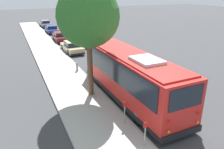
{
  "coord_description": "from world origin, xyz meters",
  "views": [
    {
      "loc": [
        -12.54,
        7.23,
        6.9
      ],
      "look_at": [
        0.54,
        1.22,
        1.3
      ],
      "focal_mm": 35.0,
      "sensor_mm": 36.0,
      "label": 1
    }
  ],
  "objects_px": {
    "street_tree": "(87,12)",
    "fire_hydrant": "(77,66)",
    "parked_sedan_gray": "(45,24)",
    "shuttle_bus": "(130,74)",
    "parked_sedan_tan": "(72,47)",
    "sign_post_near": "(145,134)",
    "sign_post_far": "(125,113)",
    "parked_sedan_blue": "(52,29)",
    "parked_sedan_maroon": "(60,37)"
  },
  "relations": [
    {
      "from": "parked_sedan_tan",
      "to": "parked_sedan_maroon",
      "type": "height_order",
      "value": "parked_sedan_maroon"
    },
    {
      "from": "shuttle_bus",
      "to": "fire_hydrant",
      "type": "height_order",
      "value": "shuttle_bus"
    },
    {
      "from": "shuttle_bus",
      "to": "parked_sedan_tan",
      "type": "height_order",
      "value": "shuttle_bus"
    },
    {
      "from": "shuttle_bus",
      "to": "parked_sedan_maroon",
      "type": "relative_size",
      "value": 2.18
    },
    {
      "from": "parked_sedan_tan",
      "to": "sign_post_near",
      "type": "xyz_separation_m",
      "value": [
        -17.98,
        1.42,
        0.21
      ]
    },
    {
      "from": "street_tree",
      "to": "sign_post_far",
      "type": "distance_m",
      "value": 6.44
    },
    {
      "from": "sign_post_far",
      "to": "fire_hydrant",
      "type": "xyz_separation_m",
      "value": [
        9.09,
        -0.02,
        -0.28
      ]
    },
    {
      "from": "shuttle_bus",
      "to": "street_tree",
      "type": "relative_size",
      "value": 1.32
    },
    {
      "from": "parked_sedan_maroon",
      "to": "street_tree",
      "type": "relative_size",
      "value": 0.6
    },
    {
      "from": "parked_sedan_maroon",
      "to": "parked_sedan_blue",
      "type": "xyz_separation_m",
      "value": [
        7.08,
        -0.07,
        -0.03
      ]
    },
    {
      "from": "parked_sedan_tan",
      "to": "sign_post_near",
      "type": "bearing_deg",
      "value": 173.74
    },
    {
      "from": "shuttle_bus",
      "to": "parked_sedan_tan",
      "type": "relative_size",
      "value": 2.31
    },
    {
      "from": "sign_post_far",
      "to": "street_tree",
      "type": "bearing_deg",
      "value": 5.74
    },
    {
      "from": "parked_sedan_maroon",
      "to": "fire_hydrant",
      "type": "xyz_separation_m",
      "value": [
        -13.45,
        1.42,
        -0.06
      ]
    },
    {
      "from": "parked_sedan_tan",
      "to": "parked_sedan_maroon",
      "type": "relative_size",
      "value": 0.94
    },
    {
      "from": "street_tree",
      "to": "sign_post_near",
      "type": "bearing_deg",
      "value": -176.08
    },
    {
      "from": "shuttle_bus",
      "to": "street_tree",
      "type": "height_order",
      "value": "street_tree"
    },
    {
      "from": "parked_sedan_gray",
      "to": "fire_hydrant",
      "type": "height_order",
      "value": "parked_sedan_gray"
    },
    {
      "from": "parked_sedan_gray",
      "to": "sign_post_far",
      "type": "bearing_deg",
      "value": 176.13
    },
    {
      "from": "parked_sedan_blue",
      "to": "fire_hydrant",
      "type": "bearing_deg",
      "value": 178.41
    },
    {
      "from": "parked_sedan_blue",
      "to": "sign_post_near",
      "type": "distance_m",
      "value": 31.64
    },
    {
      "from": "sign_post_far",
      "to": "fire_hydrant",
      "type": "bearing_deg",
      "value": -0.14
    },
    {
      "from": "street_tree",
      "to": "sign_post_far",
      "type": "height_order",
      "value": "street_tree"
    },
    {
      "from": "parked_sedan_maroon",
      "to": "sign_post_near",
      "type": "relative_size",
      "value": 3.66
    },
    {
      "from": "parked_sedan_tan",
      "to": "parked_sedan_blue",
      "type": "distance_m",
      "value": 13.63
    },
    {
      "from": "sign_post_near",
      "to": "sign_post_far",
      "type": "bearing_deg",
      "value": 0.0
    },
    {
      "from": "shuttle_bus",
      "to": "parked_sedan_gray",
      "type": "distance_m",
      "value": 34.18
    },
    {
      "from": "parked_sedan_blue",
      "to": "sign_post_near",
      "type": "bearing_deg",
      "value": 179.83
    },
    {
      "from": "shuttle_bus",
      "to": "street_tree",
      "type": "xyz_separation_m",
      "value": [
        1.53,
        2.25,
        3.89
      ]
    },
    {
      "from": "street_tree",
      "to": "parked_sedan_maroon",
      "type": "bearing_deg",
      "value": -5.83
    },
    {
      "from": "parked_sedan_maroon",
      "to": "parked_sedan_blue",
      "type": "relative_size",
      "value": 0.99
    },
    {
      "from": "parked_sedan_blue",
      "to": "parked_sedan_gray",
      "type": "xyz_separation_m",
      "value": [
        7.26,
        -0.03,
        -0.0
      ]
    },
    {
      "from": "sign_post_far",
      "to": "sign_post_near",
      "type": "bearing_deg",
      "value": 180.0
    },
    {
      "from": "sign_post_near",
      "to": "parked_sedan_maroon",
      "type": "bearing_deg",
      "value": -3.36
    },
    {
      "from": "parked_sedan_blue",
      "to": "parked_sedan_gray",
      "type": "relative_size",
      "value": 1.02
    },
    {
      "from": "parked_sedan_maroon",
      "to": "fire_hydrant",
      "type": "distance_m",
      "value": 13.52
    },
    {
      "from": "parked_sedan_tan",
      "to": "sign_post_near",
      "type": "relative_size",
      "value": 3.45
    },
    {
      "from": "parked_sedan_tan",
      "to": "fire_hydrant",
      "type": "distance_m",
      "value": 7.04
    },
    {
      "from": "sign_post_far",
      "to": "parked_sedan_tan",
      "type": "bearing_deg",
      "value": -5.08
    },
    {
      "from": "parked_sedan_tan",
      "to": "fire_hydrant",
      "type": "height_order",
      "value": "parked_sedan_tan"
    },
    {
      "from": "parked_sedan_gray",
      "to": "fire_hydrant",
      "type": "distance_m",
      "value": 27.83
    },
    {
      "from": "shuttle_bus",
      "to": "fire_hydrant",
      "type": "xyz_separation_m",
      "value": [
        6.38,
        1.8,
        -1.21
      ]
    },
    {
      "from": "street_tree",
      "to": "parked_sedan_tan",
      "type": "bearing_deg",
      "value": -8.95
    },
    {
      "from": "street_tree",
      "to": "fire_hydrant",
      "type": "relative_size",
      "value": 9.61
    },
    {
      "from": "shuttle_bus",
      "to": "parked_sedan_tan",
      "type": "bearing_deg",
      "value": 0.8
    },
    {
      "from": "parked_sedan_blue",
      "to": "street_tree",
      "type": "height_order",
      "value": "street_tree"
    },
    {
      "from": "parked_sedan_maroon",
      "to": "parked_sedan_gray",
      "type": "bearing_deg",
      "value": 1.88
    },
    {
      "from": "parked_sedan_tan",
      "to": "street_tree",
      "type": "height_order",
      "value": "street_tree"
    },
    {
      "from": "street_tree",
      "to": "fire_hydrant",
      "type": "distance_m",
      "value": 7.05
    },
    {
      "from": "parked_sedan_gray",
      "to": "street_tree",
      "type": "height_order",
      "value": "street_tree"
    }
  ]
}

